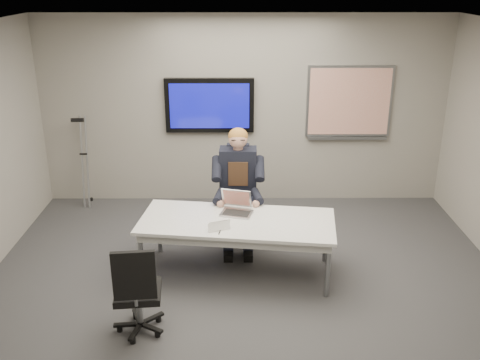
{
  "coord_description": "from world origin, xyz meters",
  "views": [
    {
      "loc": [
        -0.09,
        -4.74,
        3.3
      ],
      "look_at": [
        -0.06,
        0.96,
        1.1
      ],
      "focal_mm": 40.0,
      "sensor_mm": 36.0,
      "label": 1
    }
  ],
  "objects_px": {
    "office_chair_far": "(238,211)",
    "conference_table": "(237,226)",
    "office_chair_near": "(139,306)",
    "seated_person": "(238,201)",
    "laptop": "(236,207)"
  },
  "relations": [
    {
      "from": "office_chair_far",
      "to": "conference_table",
      "type": "bearing_deg",
      "value": -86.82
    },
    {
      "from": "conference_table",
      "to": "office_chair_far",
      "type": "distance_m",
      "value": 1.0
    },
    {
      "from": "office_chair_far",
      "to": "office_chair_near",
      "type": "distance_m",
      "value": 2.32
    },
    {
      "from": "office_chair_near",
      "to": "seated_person",
      "type": "xyz_separation_m",
      "value": [
        0.96,
        1.83,
        0.3
      ]
    },
    {
      "from": "office_chair_near",
      "to": "laptop",
      "type": "distance_m",
      "value": 1.72
    },
    {
      "from": "conference_table",
      "to": "seated_person",
      "type": "relative_size",
      "value": 1.52
    },
    {
      "from": "seated_person",
      "to": "laptop",
      "type": "bearing_deg",
      "value": -91.18
    },
    {
      "from": "office_chair_near",
      "to": "seated_person",
      "type": "distance_m",
      "value": 2.09
    },
    {
      "from": "seated_person",
      "to": "office_chair_far",
      "type": "bearing_deg",
      "value": 90.52
    },
    {
      "from": "office_chair_far",
      "to": "seated_person",
      "type": "height_order",
      "value": "seated_person"
    },
    {
      "from": "conference_table",
      "to": "office_chair_far",
      "type": "height_order",
      "value": "office_chair_far"
    },
    {
      "from": "conference_table",
      "to": "office_chair_far",
      "type": "xyz_separation_m",
      "value": [
        0.02,
        0.97,
        -0.25
      ]
    },
    {
      "from": "office_chair_far",
      "to": "office_chair_near",
      "type": "xyz_separation_m",
      "value": [
        -0.97,
        -2.11,
        -0.05
      ]
    },
    {
      "from": "office_chair_far",
      "to": "seated_person",
      "type": "bearing_deg",
      "value": -86.49
    },
    {
      "from": "conference_table",
      "to": "seated_person",
      "type": "height_order",
      "value": "seated_person"
    }
  ]
}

